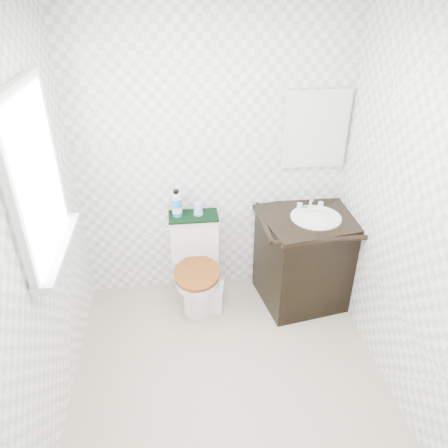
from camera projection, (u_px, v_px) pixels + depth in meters
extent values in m
plane|color=#AEA28C|center=(230.00, 386.00, 3.07)|extent=(2.40, 2.40, 0.00)
plane|color=white|center=(235.00, 6.00, 1.86)|extent=(2.40, 2.40, 0.00)
plane|color=white|center=(213.00, 162.00, 3.49)|extent=(2.40, 0.00, 2.40)
plane|color=white|center=(279.00, 439.00, 1.43)|extent=(2.40, 0.00, 2.40)
plane|color=white|center=(30.00, 255.00, 2.36)|extent=(0.00, 2.40, 2.40)
plane|color=white|center=(417.00, 231.00, 2.57)|extent=(0.00, 2.40, 2.40)
cube|color=white|center=(34.00, 177.00, 2.40)|extent=(0.02, 0.70, 0.90)
cube|color=silver|center=(316.00, 129.00, 3.42)|extent=(0.50, 0.02, 0.60)
cylinder|color=white|center=(198.00, 293.00, 3.66)|extent=(0.25, 0.25, 0.38)
cube|color=white|center=(196.00, 275.00, 3.87)|extent=(0.25, 0.28, 0.38)
cube|color=white|center=(194.00, 239.00, 3.70)|extent=(0.40, 0.18, 0.36)
cube|color=white|center=(193.00, 219.00, 3.61)|extent=(0.42, 0.20, 0.03)
cylinder|color=white|center=(197.00, 278.00, 3.53)|extent=(0.36, 0.36, 0.08)
cylinder|color=brown|center=(197.00, 273.00, 3.50)|extent=(0.40, 0.40, 0.03)
cube|color=black|center=(306.00, 260.00, 3.72)|extent=(0.82, 0.73, 0.78)
cube|color=black|center=(311.00, 218.00, 3.52)|extent=(0.87, 0.78, 0.04)
cylinder|color=white|center=(316.00, 217.00, 3.48)|extent=(0.40, 0.40, 0.01)
ellipsoid|color=white|center=(315.00, 223.00, 3.51)|extent=(0.35, 0.35, 0.17)
cylinder|color=silver|center=(311.00, 203.00, 3.60)|extent=(0.02, 0.02, 0.10)
cube|color=white|center=(213.00, 299.00, 3.70)|extent=(0.19, 0.16, 0.24)
cube|color=white|center=(212.00, 286.00, 3.63)|extent=(0.21, 0.18, 0.03)
cube|color=black|center=(193.00, 216.00, 3.59)|extent=(0.41, 0.22, 0.02)
cylinder|color=blue|center=(177.00, 207.00, 3.55)|extent=(0.08, 0.08, 0.15)
cylinder|color=silver|center=(176.00, 196.00, 3.50)|extent=(0.08, 0.08, 0.05)
cylinder|color=black|center=(176.00, 192.00, 3.48)|extent=(0.04, 0.04, 0.03)
cone|color=#83A3D7|center=(198.00, 209.00, 3.58)|extent=(0.08, 0.08, 0.10)
ellipsoid|color=#186F77|center=(304.00, 207.00, 3.62)|extent=(0.07, 0.05, 0.02)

